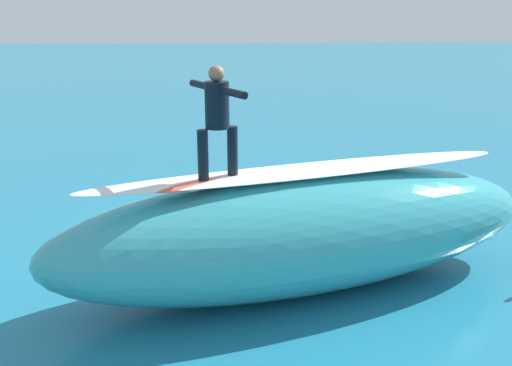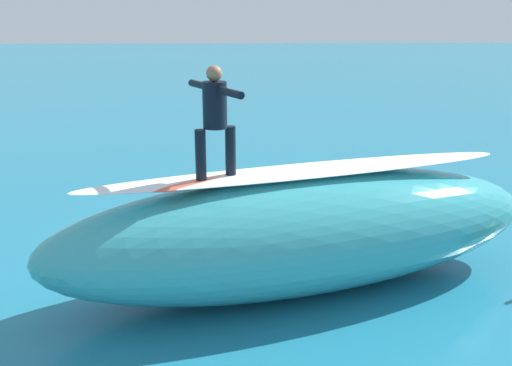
{
  "view_description": "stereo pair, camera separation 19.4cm",
  "coord_description": "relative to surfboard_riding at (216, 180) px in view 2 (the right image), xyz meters",
  "views": [
    {
      "loc": [
        0.44,
        10.33,
        4.23
      ],
      "look_at": [
        -0.09,
        0.96,
        1.37
      ],
      "focal_mm": 40.95,
      "sensor_mm": 36.0,
      "label": 1
    },
    {
      "loc": [
        0.25,
        10.34,
        4.23
      ],
      "look_at": [
        -0.09,
        0.96,
        1.37
      ],
      "focal_mm": 40.95,
      "sensor_mm": 36.0,
      "label": 2
    }
  ],
  "objects": [
    {
      "name": "ground_plane",
      "position": [
        -0.52,
        -2.43,
        -1.88
      ],
      "size": [
        120.0,
        120.0,
        0.0
      ],
      "primitive_type": "plane",
      "color": "teal"
    },
    {
      "name": "surfer_paddling",
      "position": [
        -1.1,
        -2.9,
        -1.67
      ],
      "size": [
        1.72,
        0.75,
        0.31
      ],
      "rotation": [
        0.0,
        0.0,
        -2.84
      ],
      "color": "black",
      "rests_on": "surfboard_paddling"
    },
    {
      "name": "surfboard_paddling",
      "position": [
        -1.23,
        -2.93,
        -1.84
      ],
      "size": [
        2.3,
        1.18,
        0.07
      ],
      "primitive_type": "ellipsoid",
      "rotation": [
        0.0,
        0.0,
        -2.84
      ],
      "color": "silver",
      "rests_on": "ground_plane"
    },
    {
      "name": "wave_crest",
      "position": [
        -1.28,
        -0.39,
        -0.96
      ],
      "size": [
        8.24,
        4.49,
        1.84
      ],
      "primitive_type": "ellipsoid",
      "rotation": [
        0.0,
        0.0,
        0.29
      ],
      "color": "teal",
      "rests_on": "ground_plane"
    },
    {
      "name": "foam_patch_mid",
      "position": [
        -0.87,
        -4.63,
        -1.8
      ],
      "size": [
        0.85,
        0.62,
        0.15
      ],
      "primitive_type": "ellipsoid",
      "rotation": [
        0.0,
        0.0,
        0.01
      ],
      "color": "white",
      "rests_on": "ground_plane"
    },
    {
      "name": "surfer_riding",
      "position": [
        0.0,
        -0.0,
        0.94
      ],
      "size": [
        0.8,
        1.34,
        1.55
      ],
      "rotation": [
        0.0,
        0.0,
        0.5
      ],
      "color": "black",
      "rests_on": "surfboard_riding"
    },
    {
      "name": "foam_patch_near",
      "position": [
        1.97,
        -2.5,
        -1.8
      ],
      "size": [
        1.3,
        1.32,
        0.16
      ],
      "primitive_type": "ellipsoid",
      "rotation": [
        0.0,
        0.0,
        2.3
      ],
      "color": "white",
      "rests_on": "ground_plane"
    },
    {
      "name": "wave_foam_lip",
      "position": [
        -1.28,
        -0.39,
        0.0
      ],
      "size": [
        6.67,
        2.72,
        0.08
      ],
      "primitive_type": "ellipsoid",
      "rotation": [
        0.0,
        0.0,
        0.29
      ],
      "color": "white",
      "rests_on": "wave_crest"
    },
    {
      "name": "surfboard_riding",
      "position": [
        0.0,
        0.0,
        0.0
      ],
      "size": [
        2.11,
        1.46,
        0.08
      ],
      "primitive_type": "ellipsoid",
      "rotation": [
        0.0,
        0.0,
        0.5
      ],
      "color": "#E0563D",
      "rests_on": "wave_crest"
    },
    {
      "name": "foam_patch_far",
      "position": [
        -0.29,
        -0.16,
        -1.8
      ],
      "size": [
        0.71,
        0.85,
        0.16
      ],
      "primitive_type": "ellipsoid",
      "rotation": [
        0.0,
        0.0,
        1.18
      ],
      "color": "white",
      "rests_on": "ground_plane"
    }
  ]
}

